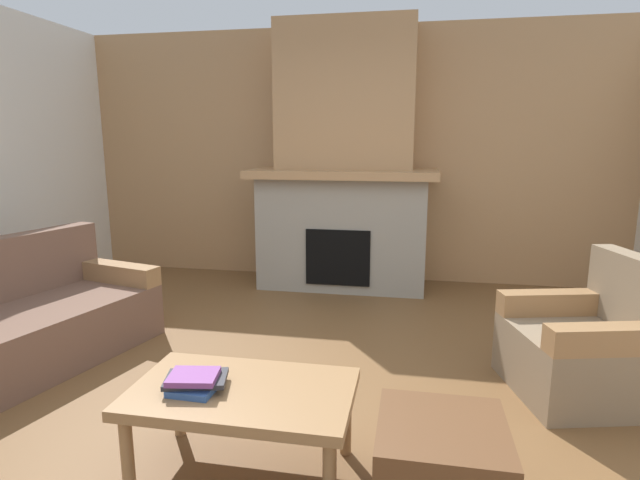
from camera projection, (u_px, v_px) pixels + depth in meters
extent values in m
plane|color=brown|center=(279.00, 409.00, 2.90)|extent=(9.00, 9.00, 0.00)
cube|color=tan|center=(349.00, 156.00, 5.52)|extent=(6.00, 0.12, 2.70)
cube|color=gray|center=(343.00, 232.00, 5.28)|extent=(1.70, 0.70, 1.15)
cube|color=black|center=(338.00, 257.00, 5.00)|extent=(0.64, 0.08, 0.56)
cube|color=tan|center=(343.00, 174.00, 5.11)|extent=(1.90, 0.82, 0.08)
cube|color=tan|center=(346.00, 96.00, 5.11)|extent=(1.40, 0.50, 1.47)
cube|color=brown|center=(22.00, 340.00, 3.39)|extent=(1.25, 1.95, 0.40)
cube|color=#997047|center=(114.00, 272.00, 4.07)|extent=(0.85, 0.36, 0.15)
cube|color=#847056|center=(579.00, 362.00, 3.05)|extent=(0.92, 0.92, 0.40)
cube|color=#847056|center=(636.00, 294.00, 2.99)|extent=(0.32, 0.77, 0.45)
cube|color=#997047|center=(557.00, 303.00, 3.30)|extent=(0.77, 0.32, 0.15)
cube|color=#997047|center=(616.00, 339.00, 2.70)|extent=(0.77, 0.32, 0.15)
cube|color=#997047|center=(242.00, 393.00, 2.26)|extent=(1.00, 0.60, 0.05)
cylinder|color=#997047|center=(127.00, 457.00, 2.15)|extent=(0.06, 0.06, 0.38)
cylinder|color=#997047|center=(178.00, 401.00, 2.62)|extent=(0.06, 0.06, 0.38)
cylinder|color=#997047|center=(346.00, 418.00, 2.46)|extent=(0.06, 0.06, 0.38)
cube|color=brown|center=(440.00, 469.00, 2.06)|extent=(0.52, 0.52, 0.40)
cube|color=#335699|center=(195.00, 387.00, 2.23)|extent=(0.20, 0.20, 0.03)
cube|color=#2D2D33|center=(196.00, 379.00, 2.25)|extent=(0.31, 0.24, 0.02)
cube|color=#7A3D84|center=(193.00, 377.00, 2.22)|extent=(0.24, 0.20, 0.03)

